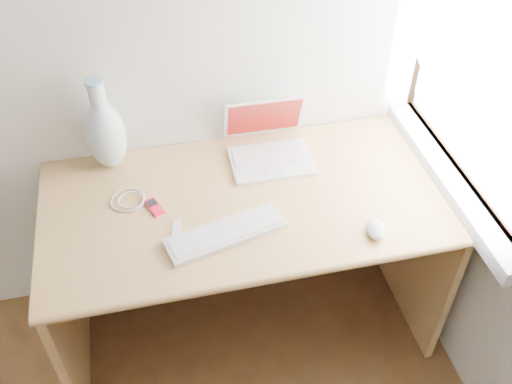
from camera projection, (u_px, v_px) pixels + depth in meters
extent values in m
cube|color=white|center=(504.00, 46.00, 1.74)|extent=(0.01, 0.90, 1.00)
cube|color=gray|center=(448.00, 178.00, 2.09)|extent=(0.10, 0.96, 0.06)
cube|color=white|center=(484.00, 39.00, 1.71)|extent=(0.02, 0.84, 0.92)
cube|color=tan|center=(246.00, 201.00, 2.05)|extent=(1.46, 0.73, 0.03)
cube|color=tan|center=(67.00, 301.00, 2.20)|extent=(0.03, 0.69, 0.74)
cube|color=tan|center=(411.00, 240.00, 2.43)|extent=(0.03, 0.69, 0.74)
cube|color=tan|center=(230.00, 191.00, 2.48)|extent=(1.40, 0.03, 0.50)
cube|color=white|center=(272.00, 161.00, 2.18)|extent=(0.32, 0.22, 0.02)
cube|color=white|center=(272.00, 159.00, 2.18)|extent=(0.29, 0.12, 0.00)
cube|color=white|center=(265.00, 122.00, 2.19)|extent=(0.31, 0.09, 0.20)
cube|color=maroon|center=(265.00, 122.00, 2.19)|extent=(0.29, 0.07, 0.17)
cube|color=silver|center=(226.00, 233.00, 1.91)|extent=(0.42, 0.21, 0.02)
cube|color=white|center=(225.00, 231.00, 1.90)|extent=(0.39, 0.18, 0.00)
ellipsoid|color=white|center=(376.00, 229.00, 1.91)|extent=(0.09, 0.12, 0.04)
cube|color=red|center=(154.00, 207.00, 2.00)|extent=(0.07, 0.10, 0.01)
cube|color=black|center=(154.00, 206.00, 2.00)|extent=(0.04, 0.04, 0.00)
torus|color=silver|center=(128.00, 200.00, 2.03)|extent=(0.13, 0.13, 0.01)
cube|color=silver|center=(176.00, 228.00, 1.93)|extent=(0.04, 0.08, 0.01)
ellipsoid|color=silver|center=(106.00, 136.00, 2.09)|extent=(0.15, 0.15, 0.28)
cylinder|color=silver|center=(97.00, 96.00, 1.97)|extent=(0.06, 0.06, 0.11)
cylinder|color=#8BC3DE|center=(94.00, 82.00, 1.93)|extent=(0.07, 0.07, 0.01)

